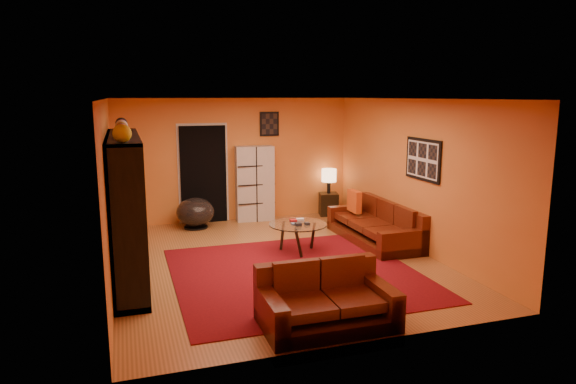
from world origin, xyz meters
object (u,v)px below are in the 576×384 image
object	(u,v)px
storage_cabinet	(255,183)
tv	(130,213)
sofa	(378,226)
coffee_table	(298,227)
entertainment_unit	(126,207)
table_lamp	(329,176)
loveseat	(324,300)
side_table	(329,204)
bowl_chair	(195,212)

from	to	relation	value
storage_cabinet	tv	bearing A→B (deg)	-128.14
tv	sofa	size ratio (longest dim) A/B	0.38
sofa	coffee_table	distance (m)	1.68
entertainment_unit	tv	xyz separation A→B (m)	(0.05, -0.04, -0.08)
tv	table_lamp	xyz separation A→B (m)	(4.28, 2.79, -0.07)
sofa	loveseat	world-z (taller)	same
entertainment_unit	table_lamp	distance (m)	5.13
tv	side_table	bearing A→B (deg)	-56.90
side_table	tv	bearing A→B (deg)	-146.90
coffee_table	table_lamp	distance (m)	2.93
storage_cabinet	side_table	xyz separation A→B (m)	(1.69, -0.05, -0.55)
entertainment_unit	sofa	size ratio (longest dim) A/B	1.33
tv	bowl_chair	bearing A→B (deg)	-26.61
tv	loveseat	bearing A→B (deg)	-138.49
entertainment_unit	coffee_table	xyz separation A→B (m)	(2.76, 0.31, -0.59)
entertainment_unit	coffee_table	world-z (taller)	entertainment_unit
loveseat	coffee_table	xyz separation A→B (m)	(0.61, 2.73, 0.17)
bowl_chair	table_lamp	world-z (taller)	table_lamp
loveseat	storage_cabinet	distance (m)	5.26
loveseat	coffee_table	world-z (taller)	loveseat
tv	sofa	bearing A→B (deg)	-82.50
coffee_table	side_table	bearing A→B (deg)	57.26
loveseat	table_lamp	world-z (taller)	table_lamp
sofa	bowl_chair	distance (m)	3.66
sofa	storage_cabinet	size ratio (longest dim) A/B	1.41
entertainment_unit	side_table	distance (m)	5.19
entertainment_unit	loveseat	distance (m)	3.32
storage_cabinet	bowl_chair	xyz separation A→B (m)	(-1.32, -0.30, -0.47)
bowl_chair	side_table	xyz separation A→B (m)	(3.01, 0.25, -0.08)
sofa	bowl_chair	xyz separation A→B (m)	(-3.09, 1.97, 0.05)
tv	bowl_chair	world-z (taller)	tv
entertainment_unit	tv	size ratio (longest dim) A/B	3.52
sofa	bowl_chair	bearing A→B (deg)	146.96
storage_cabinet	bowl_chair	world-z (taller)	storage_cabinet
side_table	entertainment_unit	bearing A→B (deg)	-147.58
storage_cabinet	side_table	bearing A→B (deg)	2.52
bowl_chair	side_table	bearing A→B (deg)	4.75
side_table	sofa	bearing A→B (deg)	-87.84
sofa	entertainment_unit	bearing A→B (deg)	-173.68
storage_cabinet	bowl_chair	bearing A→B (deg)	-162.95
side_table	loveseat	bearing A→B (deg)	-112.86
tv	coffee_table	size ratio (longest dim) A/B	0.86
tv	side_table	xyz separation A→B (m)	(4.28, 2.79, -0.72)
side_table	bowl_chair	bearing A→B (deg)	-175.25
loveseat	table_lamp	bearing A→B (deg)	-22.60
entertainment_unit	bowl_chair	size ratio (longest dim) A/B	3.93
storage_cabinet	table_lamp	xyz separation A→B (m)	(1.69, -0.05, 0.09)
tv	side_table	distance (m)	5.16
tv	coffee_table	distance (m)	2.78
tv	bowl_chair	size ratio (longest dim) A/B	1.12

